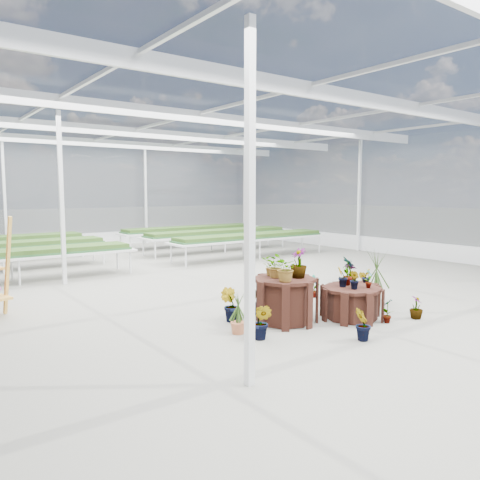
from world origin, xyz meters
TOP-DOWN VIEW (x-y plane):
  - ground_plane at (0.00, 0.00)m, footprint 24.00×24.00m
  - greenhouse_shell at (0.00, 0.00)m, footprint 18.00×24.00m
  - steel_frame at (0.00, 0.00)m, footprint 18.00×24.00m
  - nursery_benches at (0.00, 7.20)m, footprint 16.00×7.00m
  - plinth_tall at (-0.74, -2.11)m, footprint 1.36×1.36m
  - plinth_mid at (0.46, -2.71)m, footprint 1.46×1.46m
  - plinth_low at (1.46, -2.01)m, footprint 1.26×1.26m
  - nursery_plants at (0.06, -2.13)m, footprint 4.89×3.07m

SIDE VIEW (x-z plane):
  - ground_plane at x=0.00m, z-range 0.00..0.00m
  - plinth_low at x=1.46m, z-range 0.00..0.43m
  - plinth_mid at x=0.46m, z-range 0.00..0.62m
  - plinth_tall at x=-0.74m, z-range 0.00..0.84m
  - nursery_benches at x=0.00m, z-range 0.00..0.84m
  - nursery_plants at x=0.06m, z-range -0.09..1.30m
  - greenhouse_shell at x=0.00m, z-range 0.00..4.50m
  - steel_frame at x=0.00m, z-range 0.00..4.50m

